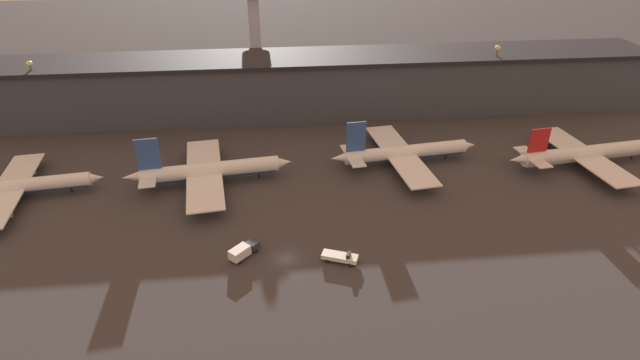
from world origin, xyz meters
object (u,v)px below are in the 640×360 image
(control_tower, at_px, (254,19))
(airplane_3, at_px, (589,153))
(airplane_0, at_px, (14,187))
(airplane_2, at_px, (404,153))
(service_vehicle_2, at_px, (243,251))
(service_vehicle_3, at_px, (340,257))
(airplane_1, at_px, (209,171))

(control_tower, bearing_deg, airplane_3, -45.29)
(airplane_0, distance_m, airplane_2, 98.76)
(airplane_0, height_order, control_tower, control_tower)
(control_tower, bearing_deg, airplane_2, -64.62)
(service_vehicle_2, bearing_deg, service_vehicle_3, -55.44)
(airplane_1, xyz_separation_m, airplane_2, (52.09, 5.35, -0.21))
(airplane_3, bearing_deg, airplane_0, 174.07)
(airplane_0, distance_m, airplane_1, 46.43)
(service_vehicle_2, bearing_deg, airplane_0, 107.60)
(airplane_2, height_order, service_vehicle_3, airplane_2)
(service_vehicle_3, xyz_separation_m, control_tower, (-17.53, 125.62, 20.51))
(airplane_0, bearing_deg, airplane_1, -3.62)
(airplane_1, xyz_separation_m, service_vehicle_3, (29.03, -34.73, -2.40))
(service_vehicle_3, bearing_deg, control_tower, 119.52)
(airplane_1, xyz_separation_m, control_tower, (11.50, 90.89, 18.11))
(airplane_2, distance_m, service_vehicle_3, 46.29)
(airplane_0, relative_size, airplane_3, 0.85)
(service_vehicle_2, bearing_deg, control_tower, 43.84)
(airplane_3, relative_size, service_vehicle_2, 7.36)
(service_vehicle_3, bearing_deg, airplane_1, 151.47)
(service_vehicle_2, relative_size, service_vehicle_3, 0.86)
(airplane_2, bearing_deg, airplane_0, 177.82)
(airplane_0, height_order, service_vehicle_3, airplane_0)
(airplane_1, relative_size, control_tower, 1.15)
(airplane_3, bearing_deg, control_tower, 127.94)
(airplane_3, xyz_separation_m, control_tower, (-90.37, 91.28, 18.16))
(airplane_1, height_order, airplane_3, airplane_1)
(airplane_0, relative_size, service_vehicle_2, 6.22)
(airplane_0, bearing_deg, service_vehicle_3, -29.88)
(airplane_0, bearing_deg, control_tower, 51.46)
(airplane_0, xyz_separation_m, airplane_1, (46.35, 2.55, 0.44))
(airplane_3, height_order, service_vehicle_2, airplane_3)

